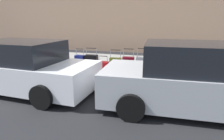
% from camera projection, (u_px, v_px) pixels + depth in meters
% --- Properties ---
extents(ground_plane, '(40.00, 40.00, 0.00)m').
position_uv_depth(ground_plane, '(77.00, 80.00, 7.21)').
color(ground_plane, black).
extents(sidewalk_curb, '(18.00, 5.00, 0.14)m').
position_uv_depth(sidewalk_curb, '(99.00, 64.00, 9.52)').
color(sidewalk_curb, gray).
rests_on(sidewalk_curb, ground_plane).
extents(suitcase_navy_0, '(0.44, 0.24, 0.90)m').
position_uv_depth(suitcase_navy_0, '(172.00, 72.00, 6.60)').
color(suitcase_navy_0, navy).
rests_on(suitcase_navy_0, sidewalk_curb).
extents(suitcase_teal_1, '(0.50, 0.24, 0.97)m').
position_uv_depth(suitcase_teal_1, '(157.00, 68.00, 6.86)').
color(suitcase_teal_1, '#0F606B').
rests_on(suitcase_teal_1, sidewalk_curb).
extents(suitcase_silver_2, '(0.44, 0.19, 1.09)m').
position_uv_depth(suitcase_silver_2, '(142.00, 67.00, 6.97)').
color(suitcase_silver_2, '#9EA0A8').
rests_on(suitcase_silver_2, sidewalk_curb).
extents(suitcase_maroon_3, '(0.43, 0.26, 1.07)m').
position_uv_depth(suitcase_maroon_3, '(128.00, 67.00, 6.99)').
color(suitcase_maroon_3, maroon).
rests_on(suitcase_maroon_3, sidewalk_curb).
extents(suitcase_olive_4, '(0.44, 0.22, 1.01)m').
position_uv_depth(suitcase_olive_4, '(115.00, 67.00, 7.15)').
color(suitcase_olive_4, '#59601E').
rests_on(suitcase_olive_4, sidewalk_curb).
extents(suitcase_red_5, '(0.39, 0.25, 0.76)m').
position_uv_depth(suitcase_red_5, '(103.00, 68.00, 7.28)').
color(suitcase_red_5, red).
rests_on(suitcase_red_5, sidewalk_curb).
extents(suitcase_black_6, '(0.48, 0.26, 1.03)m').
position_uv_depth(suitcase_black_6, '(92.00, 64.00, 7.44)').
color(suitcase_black_6, black).
rests_on(suitcase_black_6, sidewalk_curb).
extents(suitcase_navy_7, '(0.41, 0.27, 0.98)m').
position_uv_depth(suitcase_navy_7, '(80.00, 64.00, 7.60)').
color(suitcase_navy_7, navy).
rests_on(suitcase_navy_7, sidewalk_curb).
extents(fire_hydrant, '(0.39, 0.21, 0.80)m').
position_uv_depth(fire_hydrant, '(60.00, 61.00, 7.78)').
color(fire_hydrant, '#99999E').
rests_on(fire_hydrant, sidewalk_curb).
extents(bollard_post, '(0.13, 0.13, 0.85)m').
position_uv_depth(bollard_post, '(44.00, 61.00, 7.82)').
color(bollard_post, '#333338').
rests_on(bollard_post, sidewalk_curb).
extents(parked_car_silver_0, '(4.47, 2.25, 1.67)m').
position_uv_depth(parked_car_silver_0, '(192.00, 79.00, 4.69)').
color(parked_car_silver_0, '#B2B5BA').
rests_on(parked_car_silver_0, ground_plane).
extents(parked_car_white_1, '(4.86, 2.28, 1.58)m').
position_uv_depth(parked_car_white_1, '(21.00, 68.00, 6.01)').
color(parked_car_white_1, silver).
rests_on(parked_car_white_1, ground_plane).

